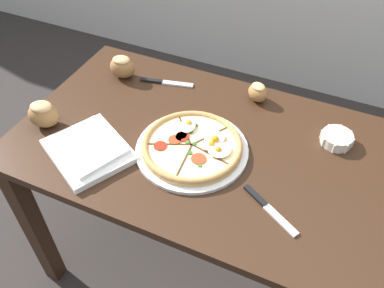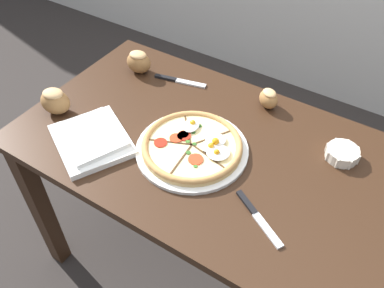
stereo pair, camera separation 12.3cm
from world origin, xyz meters
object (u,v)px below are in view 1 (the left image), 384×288
Objects in this scene: napkin_folded at (88,149)px; dining_table at (205,169)px; knife_main at (269,209)px; knife_spare at (166,82)px; pizza at (193,146)px; bread_piece_far at (43,114)px; bread_piece_mid at (122,67)px; bread_piece_near at (258,92)px; ramekin_bowl at (337,138)px.

dining_table is at bearing 30.80° from napkin_folded.
knife_main and knife_spare have the same top height.
pizza is 1.92× the size of knife_main.
napkin_folded is (-0.31, -0.18, 0.14)m from dining_table.
bread_piece_mid is at bearing 75.17° from bread_piece_far.
bread_piece_near is at bearing 72.08° from pizza.
ramekin_bowl is at bearing 19.26° from bread_piece_far.
knife_spare is at bearing 9.56° from bread_piece_mid.
bread_piece_mid is 0.87× the size of bread_piece_far.
napkin_folded is 1.61× the size of knife_spare.
napkin_folded is at bearing -130.26° from bread_piece_near.
dining_table is 11.87× the size of bread_piece_mid.
pizza is 1.76× the size of knife_spare.
bread_piece_near is at bearing 8.28° from bread_piece_mid.
bread_piece_mid reaches higher than ramekin_bowl.
ramekin_bowl is 1.02× the size of bread_piece_mid.
bread_piece_far is at bearing -152.05° from knife_main.
bread_piece_near reaches higher than dining_table.
bread_piece_near is (0.08, 0.27, 0.16)m from dining_table.
pizza is at bearing -151.15° from ramekin_bowl.
dining_table is at bearing 14.92° from bread_piece_far.
bread_piece_mid is 0.52× the size of knife_spare.
bread_piece_far reaches higher than bread_piece_near.
knife_main is 0.64m from knife_spare.
pizza is 3.73× the size of bread_piece_near.
dining_table is 0.37m from knife_spare.
bread_piece_near is at bearing 49.74° from napkin_folded.
bread_piece_far reaches higher than knife_main.
pizza is at bearing -172.73° from knife_main.
ramekin_bowl is at bearing -19.23° from bread_piece_near.
ramekin_bowl reaches higher than knife_main.
dining_table is 0.33m from knife_main.
bread_piece_far is at bearing -145.17° from bread_piece_near.
pizza is 0.49m from bread_piece_far.
bread_piece_near is 0.79× the size of bread_piece_far.
bread_piece_near reaches higher than ramekin_bowl.
ramekin_bowl is at bearing 100.82° from knife_main.
knife_spare is at bearing 172.53° from knife_main.
dining_table is at bearing -25.45° from bread_piece_mid.
ramekin_bowl is 0.52× the size of knife_spare.
pizza is at bearing -31.95° from bread_piece_mid.
napkin_folded is at bearing -147.78° from knife_main.
pizza is 0.47m from bread_piece_mid.
bread_piece_far reaches higher than pizza.
pizza is at bearing 10.49° from bread_piece_far.
bread_piece_mid is 0.57× the size of knife_main.
bread_piece_far is (-0.20, 0.05, 0.03)m from napkin_folded.
napkin_folded is at bearing -13.78° from bread_piece_far.
knife_spare is at bearing 82.69° from napkin_folded.
pizza reaches higher than dining_table.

